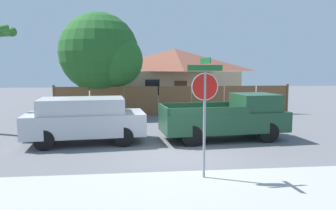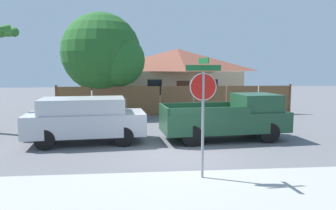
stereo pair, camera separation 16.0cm
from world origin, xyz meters
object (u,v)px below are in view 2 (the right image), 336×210
object	(u,v)px
oak_tree	(105,54)
red_suv	(85,118)
orange_pickup	(229,118)
house	(177,76)
stop_sign	(203,97)

from	to	relation	value
oak_tree	red_suv	bearing A→B (deg)	-90.28
orange_pickup	oak_tree	bearing A→B (deg)	119.72
house	oak_tree	bearing A→B (deg)	-133.75
orange_pickup	red_suv	bearing A→B (deg)	174.69
orange_pickup	stop_sign	size ratio (longest dim) A/B	1.64
oak_tree	orange_pickup	size ratio (longest dim) A/B	1.23
house	oak_tree	size ratio (longest dim) A/B	1.52
red_suv	orange_pickup	distance (m)	5.71
oak_tree	stop_sign	size ratio (longest dim) A/B	2.00
stop_sign	red_suv	bearing A→B (deg)	125.06
house	oak_tree	xyz separation A→B (m)	(-5.20, -5.43, 1.46)
oak_tree	red_suv	distance (m)	8.51
oak_tree	red_suv	world-z (taller)	oak_tree
oak_tree	orange_pickup	world-z (taller)	oak_tree
house	red_suv	size ratio (longest dim) A/B	2.07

